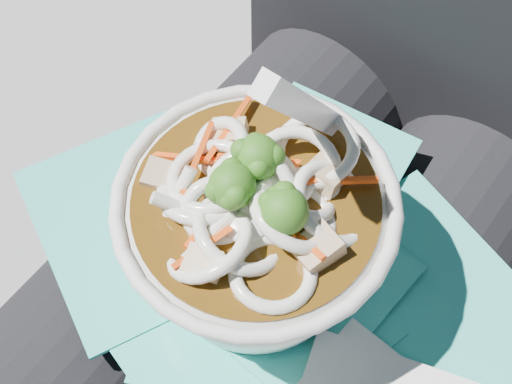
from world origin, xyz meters
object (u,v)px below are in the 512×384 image
Objects in this scene: plastic_bag at (295,300)px; udon_bowl at (257,227)px; lap at (246,332)px; person_body at (314,239)px; stone_ledge at (321,324)px.

plastic_bag is 0.08m from udon_bowl.
udon_bowl is at bearing 94.56° from lap.
lap is at bearing -155.63° from plastic_bag.
person_body is at bearing 90.00° from lap.
person_body is 0.11m from plastic_bag.
stone_ledge is 4.84× the size of udon_bowl.
person_body reaches higher than udon_bowl.
lap is at bearing -90.00° from stone_ledge.
person_body reaches higher than lap.
udon_bowl is at bearing -90.91° from person_body.
plastic_bag is at bearing -76.65° from stone_ledge.
plastic_bag is (0.03, 0.01, 0.09)m from lap.
person_body is at bearing 89.09° from udon_bowl.
plastic_bag is at bearing 24.37° from lap.
stone_ledge is 0.36m from lap.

